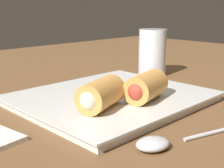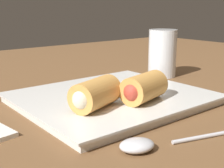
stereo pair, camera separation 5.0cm
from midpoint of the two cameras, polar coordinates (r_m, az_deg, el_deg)
The scene contains 6 objects.
table_surface at distance 52.32cm, azimuth -4.56°, elevation -4.31°, with size 180.00×140.00×2.00cm.
serving_plate at distance 51.06cm, azimuth -2.81°, elevation -2.67°, with size 29.07×25.01×1.50cm.
roll_front_left at distance 46.80cm, azimuth 3.02°, elevation -0.63°, with size 8.38×5.90×4.21cm.
roll_front_right at distance 43.00cm, azimuth -5.64°, elevation -2.04°, with size 8.39×6.42×4.21cm.
spoon at distance 35.69cm, azimuth 5.07°, elevation -10.63°, with size 16.53×6.58×1.39cm.
drinking_glass at distance 70.81cm, azimuth 5.39°, elevation 5.75°, with size 6.19×6.19×10.41cm.
Camera 1 is at (-33.63, -36.44, 17.64)cm, focal length 50.00 mm.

